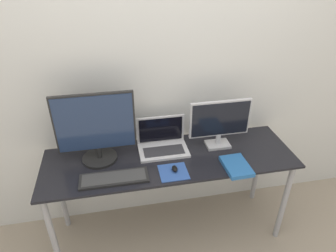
% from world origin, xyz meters
% --- Properties ---
extents(wall_back, '(7.00, 0.05, 2.50)m').
position_xyz_m(wall_back, '(0.00, 0.62, 1.25)').
color(wall_back, silver).
rests_on(wall_back, ground_plane).
extents(desk, '(1.79, 0.55, 0.75)m').
position_xyz_m(desk, '(0.00, 0.28, 0.66)').
color(desk, black).
rests_on(desk, ground_plane).
extents(monitor_left, '(0.53, 0.24, 0.51)m').
position_xyz_m(monitor_left, '(-0.49, 0.36, 1.00)').
color(monitor_left, black).
rests_on(monitor_left, desk).
extents(monitor_right, '(0.45, 0.12, 0.37)m').
position_xyz_m(monitor_right, '(0.38, 0.36, 0.96)').
color(monitor_right, '#B2B2B7').
rests_on(monitor_right, desk).
extents(laptop, '(0.36, 0.23, 0.23)m').
position_xyz_m(laptop, '(-0.03, 0.40, 0.81)').
color(laptop, silver).
rests_on(laptop, desk).
extents(keyboard, '(0.44, 0.15, 0.02)m').
position_xyz_m(keyboard, '(-0.40, 0.12, 0.76)').
color(keyboard, black).
rests_on(keyboard, desk).
extents(mousepad, '(0.19, 0.18, 0.00)m').
position_xyz_m(mousepad, '(-0.01, 0.11, 0.76)').
color(mousepad, '#2D519E').
rests_on(mousepad, desk).
extents(mouse, '(0.04, 0.06, 0.03)m').
position_xyz_m(mouse, '(-0.00, 0.12, 0.77)').
color(mouse, black).
rests_on(mouse, mousepad).
extents(book, '(0.17, 0.24, 0.03)m').
position_xyz_m(book, '(0.42, 0.08, 0.77)').
color(book, '#235B9E').
rests_on(book, desk).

